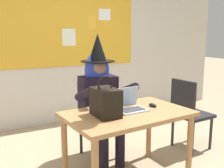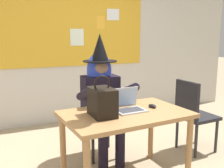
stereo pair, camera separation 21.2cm
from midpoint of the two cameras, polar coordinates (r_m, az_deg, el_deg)
The scene contains 8 objects.
wall_back_bulletin at distance 4.48m, azimuth -6.56°, elevation 9.77°, with size 6.30×2.32×2.78m.
desk_main at distance 2.60m, azimuth 5.33°, elevation -8.22°, with size 1.26×0.84×0.73m.
chair_at_desk at distance 3.26m, azimuth -1.08°, elevation -6.26°, with size 0.43×0.43×0.92m.
person_costumed at distance 3.08m, azimuth -0.24°, elevation -1.68°, with size 0.61×0.67×1.48m.
laptop at distance 2.63m, azimuth 5.78°, elevation -4.63°, with size 0.31×0.26×0.22m.
computer_mouse at distance 2.77m, azimuth 10.89°, elevation -4.69°, with size 0.06×0.10×0.03m, color black.
handbag at distance 2.42m, azimuth 0.35°, elevation -3.86°, with size 0.20×0.30×0.38m.
chair_extra_corner at distance 3.48m, azimuth 18.76°, elevation -5.76°, with size 0.45×0.45×0.92m.
Camera 2 is at (-1.21, -2.22, 1.48)m, focal length 42.32 mm.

